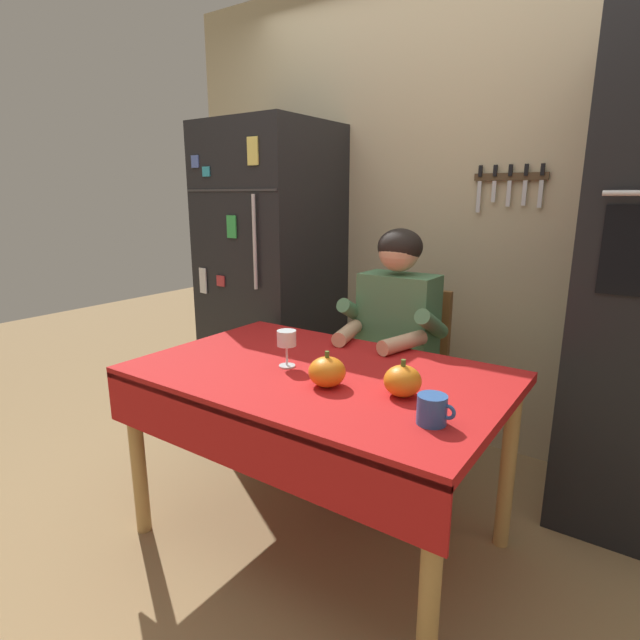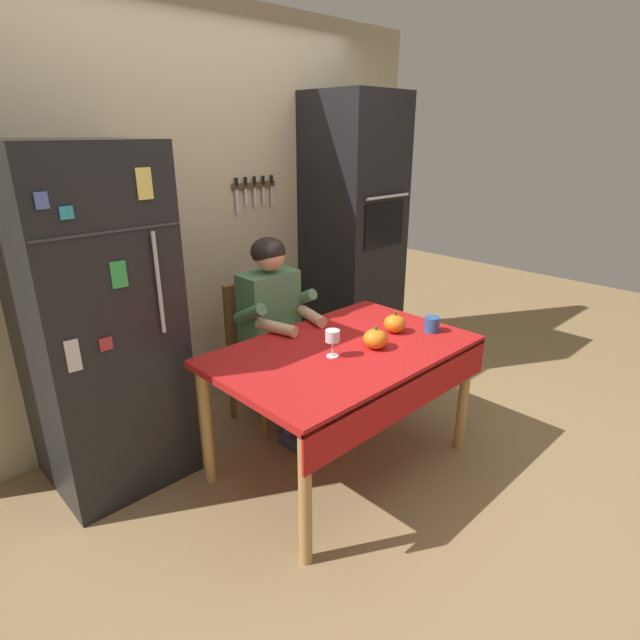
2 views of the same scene
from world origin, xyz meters
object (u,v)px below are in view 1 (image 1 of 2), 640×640
Objects in this scene: chair_behind_person at (406,371)px; seated_person at (391,337)px; pumpkin_medium at (327,372)px; coffee_mug at (432,410)px; dining_table at (315,392)px; refrigerator at (272,277)px; wine_glass at (287,340)px; pumpkin_large at (403,381)px.

chair_behind_person is 0.75× the size of seated_person.
seated_person reaches higher than pumpkin_medium.
coffee_mug is 0.43m from pumpkin_medium.
dining_table is at bearing 140.79° from pumpkin_medium.
refrigerator is 1.02m from seated_person.
seated_person is at bearing 124.16° from coffee_mug.
refrigerator is at bearing 137.49° from pumpkin_medium.
chair_behind_person is at bearing -5.35° from refrigerator.
refrigerator reaches higher than wine_glass.
dining_table is 0.81m from chair_behind_person.
seated_person is at bearing 119.75° from pumpkin_large.
coffee_mug is (0.53, -0.96, 0.27)m from chair_behind_person.
chair_behind_person is at bearing 80.28° from wine_glass.
pumpkin_medium is at bearing -81.47° from seated_person.
refrigerator is 15.49× the size of coffee_mug.
pumpkin_medium is at bearing -39.21° from dining_table.
refrigerator is at bearing 145.51° from pumpkin_large.
refrigerator is 13.69× the size of pumpkin_medium.
pumpkin_large is at bearing -4.33° from dining_table.
chair_behind_person is 0.89m from wine_glass.
seated_person is 0.73m from pumpkin_large.
pumpkin_large is (0.38, -0.03, 0.14)m from dining_table.
chair_behind_person is at bearing 90.00° from seated_person.
pumpkin_medium is (0.11, -0.89, 0.28)m from chair_behind_person.
dining_table is 0.21m from pumpkin_medium.
coffee_mug is at bearing -13.08° from wine_glass.
pumpkin_medium is (-0.42, 0.07, 0.01)m from coffee_mug.
chair_behind_person is 0.29m from seated_person.
chair_behind_person is (0.02, 0.79, -0.14)m from dining_table.
chair_behind_person is 0.94m from pumpkin_medium.
wine_glass is (-0.12, -0.02, 0.19)m from dining_table.
refrigerator is at bearing 174.65° from chair_behind_person.
seated_person is at bearing -16.13° from refrigerator.
chair_behind_person is 0.94m from pumpkin_large.
pumpkin_medium reaches higher than coffee_mug.
seated_person is (0.02, 0.60, 0.08)m from dining_table.
dining_table is 11.00× the size of pumpkin_large.
wine_glass is at bearing -172.01° from dining_table.
refrigerator is 1.29× the size of dining_table.
pumpkin_large is (-0.16, 0.14, 0.01)m from coffee_mug.
refrigerator is 1.22m from wine_glass.
wine_glass is (0.83, -0.90, -0.05)m from refrigerator.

